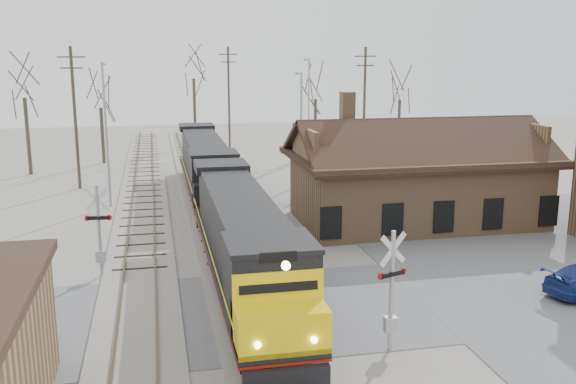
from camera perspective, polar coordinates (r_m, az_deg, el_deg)
The scene contains 20 objects.
ground at distance 26.30m, azimuth -3.20°, elevation -10.59°, with size 140.00×140.00×0.00m, color #9F9A90.
road at distance 26.30m, azimuth -3.20°, elevation -10.56°, with size 60.00×9.00×0.03m, color #59595E.
track_main at distance 40.43m, azimuth -6.45°, elevation -2.33°, with size 3.40×90.00×0.24m.
track_siding at distance 40.28m, azimuth -12.84°, elevation -2.62°, with size 3.40×90.00×0.24m.
depot at distance 39.97m, azimuth 11.27°, elevation 0.78°, with size 15.20×9.31×7.90m.
locomotive_lead at distance 27.62m, azimuth -3.97°, elevation -4.51°, with size 2.88×19.29×4.28m.
locomotive_trailing at distance 46.60m, azimuth -7.33°, elevation 2.34°, with size 2.88×19.29×4.05m.
crossbuck_near at distance 22.64m, azimuth 9.18°, elevation -9.10°, with size 1.19×0.51×4.34m.
crossbuck_far at distance 30.78m, azimuth -16.43°, elevation -3.67°, with size 1.24×0.33×4.35m.
streetlight_a at distance 44.37m, azimuth -15.88°, elevation 5.55°, with size 0.25×2.04×9.65m.
streetlight_b at distance 50.10m, azimuth 1.14°, elevation 6.22°, with size 0.25×2.04×8.78m.
streetlight_c at distance 62.95m, azimuth 1.82°, elevation 7.89°, with size 0.25×2.04×9.70m.
utility_pole_a at distance 50.94m, azimuth -18.41°, elevation 6.45°, with size 2.00×0.24×10.70m.
utility_pole_b at distance 70.53m, azimuth -5.28°, elevation 8.53°, with size 2.00×0.24×10.84m.
utility_pole_c at distance 57.98m, azimuth 6.80°, elevation 7.62°, with size 2.00×0.24×10.71m.
tree_a at distance 58.42m, azimuth -22.46°, elevation 8.80°, with size 4.35×4.35×10.67m.
tree_b at distance 62.38m, azimuth -16.35°, elevation 7.97°, with size 3.48×3.48×8.52m.
tree_c at distance 71.54m, azimuth -8.41°, elevation 10.92°, with size 4.96×4.96×12.16m.
tree_d at distance 65.48m, azimuth 2.47°, elevation 9.04°, with size 3.74×3.74×9.17m.
tree_e at distance 65.78m, azimuth 9.93°, elevation 8.87°, with size 3.73×3.73×9.14m.
Camera 1 is at (-3.58, -23.97, 10.22)m, focal length 40.00 mm.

